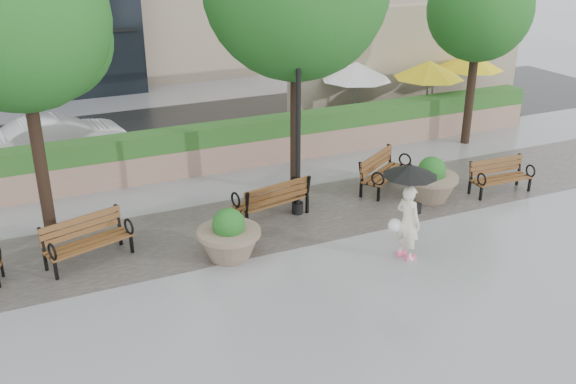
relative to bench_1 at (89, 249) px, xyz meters
name	(u,v)px	position (x,y,z in m)	size (l,w,h in m)	color
ground	(296,285)	(3.64, -2.73, -0.29)	(100.00, 100.00, 0.00)	gray
cobble_strip	(243,226)	(3.64, 0.27, -0.29)	(28.00, 3.20, 0.01)	#383330
hedge_wall	(193,151)	(3.64, 4.27, 0.37)	(24.00, 0.80, 1.35)	#9F7867
cafe_wall	(410,59)	(13.14, 7.27, 1.71)	(10.00, 0.60, 4.00)	tan
cafe_hedge	(431,115)	(12.64, 5.07, 0.16)	(8.00, 0.50, 0.90)	#1C551F
asphalt_street	(161,134)	(3.64, 8.27, -0.29)	(40.00, 7.00, 0.00)	black
bench_1	(89,249)	(0.00, 0.00, 0.00)	(1.95, 1.24, 0.98)	brown
bench_2	(272,207)	(4.44, 0.36, 0.01)	(1.99, 1.10, 1.01)	brown
bench_3	(384,179)	(7.99, 0.85, 0.00)	(1.93, 1.59, 0.98)	brown
bench_4	(500,183)	(10.69, -0.69, -0.02)	(1.73, 0.74, 0.91)	brown
planter_left	(229,239)	(2.81, -1.09, 0.16)	(1.38, 1.38, 1.16)	#7F6B56
planter_right	(431,183)	(8.70, -0.28, 0.17)	(1.42, 1.42, 1.19)	#7F6B56
lamppost	(298,142)	(5.14, 0.36, 1.60)	(0.28, 0.28, 4.28)	black
tree_0	(26,26)	(-0.49, 1.51, 4.53)	(3.77, 3.73, 6.82)	black
tree_2	(482,12)	(12.79, 3.22, 3.92)	(3.36, 3.24, 5.95)	black
patio_umb_white	(356,71)	(10.21, 6.28, 1.70)	(2.50, 2.50, 2.30)	black
patio_umb_yellow_a	(429,70)	(12.67, 5.44, 1.70)	(2.50, 2.50, 2.30)	black
patio_umb_yellow_b	(470,61)	(14.99, 6.06, 1.70)	(2.50, 2.50, 2.30)	black
car_right	(59,137)	(0.24, 7.18, 0.37)	(1.41, 4.04, 1.33)	silver
pedestrian	(408,202)	(6.31, -2.65, 1.01)	(1.17, 1.17, 2.14)	#EFE5C9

